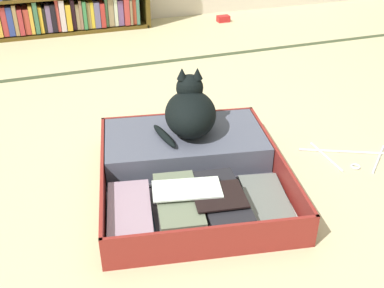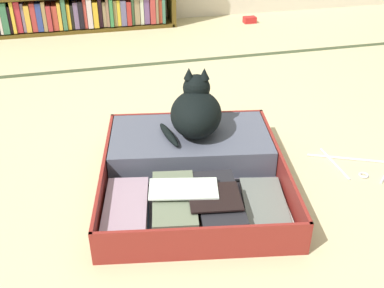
% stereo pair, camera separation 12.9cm
% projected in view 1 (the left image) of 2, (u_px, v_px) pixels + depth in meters
% --- Properties ---
extents(ground_plane, '(10.00, 10.00, 0.00)m').
position_uv_depth(ground_plane, '(212.00, 181.00, 1.83)').
color(ground_plane, '#CBBE8F').
extents(tatami_border, '(4.80, 0.05, 0.00)m').
position_uv_depth(tatami_border, '(135.00, 65.00, 2.94)').
color(tatami_border, '#3D482D').
rests_on(tatami_border, ground_plane).
extents(open_suitcase, '(0.82, 0.91, 0.13)m').
position_uv_depth(open_suitcase, '(189.00, 167.00, 1.82)').
color(open_suitcase, maroon).
rests_on(open_suitcase, ground_plane).
extents(black_cat, '(0.29, 0.31, 0.27)m').
position_uv_depth(black_cat, '(190.00, 111.00, 1.86)').
color(black_cat, black).
rests_on(black_cat, open_suitcase).
extents(clothes_hanger, '(0.41, 0.30, 0.01)m').
position_uv_depth(clothes_hanger, '(352.00, 156.00, 1.98)').
color(clothes_hanger, silver).
rests_on(clothes_hanger, ground_plane).
extents(small_red_pouch, '(0.10, 0.07, 0.05)m').
position_uv_depth(small_red_pouch, '(223.00, 19.00, 3.80)').
color(small_red_pouch, red).
rests_on(small_red_pouch, ground_plane).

